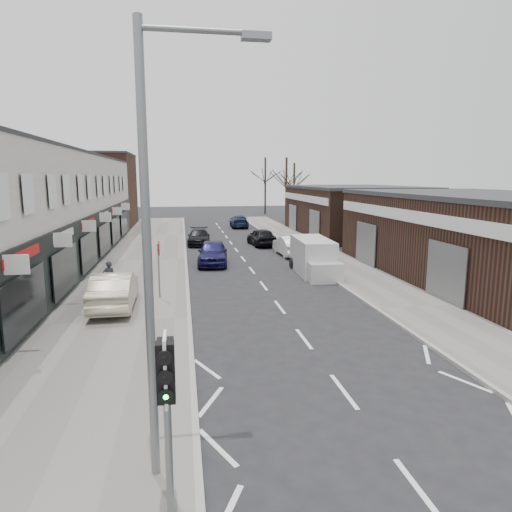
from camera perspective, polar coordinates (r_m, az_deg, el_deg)
name	(u,v)px	position (r m, az deg, el deg)	size (l,w,h in m)	color
ground	(375,432)	(11.14, 14.65, -20.56)	(160.00, 160.00, 0.00)	black
pavement_left	(143,261)	(31.34, -13.95, -0.60)	(5.50, 64.00, 0.12)	slate
pavement_right	(323,256)	(32.74, 8.40, 0.03)	(3.50, 64.00, 0.12)	slate
shop_terrace_left	(17,213)	(29.83, -27.70, 4.82)	(8.00, 41.00, 7.10)	silver
brick_block_far	(96,191)	(54.57, -19.33, 7.64)	(8.00, 10.00, 8.00)	#4A2A1F
right_unit_near	(485,238)	(28.34, 26.71, 2.04)	(10.00, 18.00, 4.50)	#332017
right_unit_far	(353,211)	(45.96, 12.01, 5.47)	(10.00, 16.00, 4.50)	#332017
tree_far_a	(286,221)	(58.49, 3.76, 4.35)	(3.60, 3.60, 8.00)	#382D26
tree_far_b	(294,217)	(64.88, 4.73, 4.88)	(3.60, 3.60, 7.50)	#382D26
tree_far_c	(265,214)	(70.10, 1.15, 5.28)	(3.60, 3.60, 8.50)	#382D26
traffic_light	(166,385)	(7.43, -11.14, -15.57)	(0.28, 0.60, 3.10)	slate
street_lamp	(157,234)	(8.00, -12.29, 2.72)	(2.23, 0.22, 8.00)	slate
warning_sign	(159,253)	(21.03, -12.02, 0.38)	(0.12, 0.80, 2.70)	slate
white_van	(313,257)	(26.75, 7.17, -0.16)	(2.07, 5.34, 2.05)	silver
sedan_on_pavement	(114,290)	(20.19, -17.30, -4.05)	(1.63, 4.67, 1.54)	#B8AD93
pedestrian	(109,278)	(22.56, -17.90, -2.59)	(0.58, 0.38, 1.58)	black
parked_car_left_a	(213,253)	(29.51, -5.43, 0.43)	(1.84, 4.56, 1.56)	#161543
parked_car_left_b	(199,237)	(38.36, -7.16, 2.38)	(1.81, 4.46, 1.29)	black
parked_car_right_a	(289,246)	(32.93, 4.20, 1.31)	(1.50, 4.30, 1.42)	white
parked_car_right_b	(261,237)	(37.59, 0.68, 2.42)	(1.71, 4.25, 1.45)	black
parked_car_right_c	(239,221)	(51.28, -2.15, 4.36)	(1.91, 4.71, 1.37)	#131D3D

